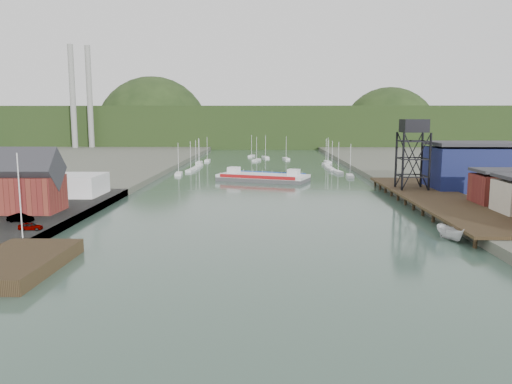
{
  "coord_description": "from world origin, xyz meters",
  "views": [
    {
      "loc": [
        1.35,
        -57.67,
        18.21
      ],
      "look_at": [
        -0.77,
        39.02,
        4.0
      ],
      "focal_mm": 35.0,
      "sensor_mm": 36.0,
      "label": 1
    }
  ],
  "objects_px": {
    "motorboat": "(451,233)",
    "car_west_a": "(31,226)",
    "lift_tower": "(414,130)",
    "harbor_building": "(25,187)",
    "chain_ferry": "(263,177)"
  },
  "relations": [
    {
      "from": "chain_ferry",
      "to": "car_west_a",
      "type": "height_order",
      "value": "chain_ferry"
    },
    {
      "from": "motorboat",
      "to": "car_west_a",
      "type": "bearing_deg",
      "value": 165.14
    },
    {
      "from": "lift_tower",
      "to": "chain_ferry",
      "type": "bearing_deg",
      "value": 137.96
    },
    {
      "from": "harbor_building",
      "to": "car_west_a",
      "type": "xyz_separation_m",
      "value": [
        7.77,
        -14.94,
        -3.9
      ]
    },
    {
      "from": "lift_tower",
      "to": "chain_ferry",
      "type": "height_order",
      "value": "lift_tower"
    },
    {
      "from": "chain_ferry",
      "to": "car_west_a",
      "type": "distance_m",
      "value": 81.91
    },
    {
      "from": "lift_tower",
      "to": "motorboat",
      "type": "distance_m",
      "value": 44.36
    },
    {
      "from": "harbor_building",
      "to": "car_west_a",
      "type": "height_order",
      "value": "harbor_building"
    },
    {
      "from": "chain_ferry",
      "to": "motorboat",
      "type": "xyz_separation_m",
      "value": [
        28.94,
        -72.87,
        0.04
      ]
    },
    {
      "from": "car_west_a",
      "to": "harbor_building",
      "type": "bearing_deg",
      "value": 23.09
    },
    {
      "from": "harbor_building",
      "to": "lift_tower",
      "type": "bearing_deg",
      "value": 19.98
    },
    {
      "from": "harbor_building",
      "to": "motorboat",
      "type": "bearing_deg",
      "value": -10.74
    },
    {
      "from": "lift_tower",
      "to": "motorboat",
      "type": "bearing_deg",
      "value": -98.02
    },
    {
      "from": "lift_tower",
      "to": "motorboat",
      "type": "relative_size",
      "value": 2.74
    },
    {
      "from": "motorboat",
      "to": "lift_tower",
      "type": "bearing_deg",
      "value": 65.82
    }
  ]
}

